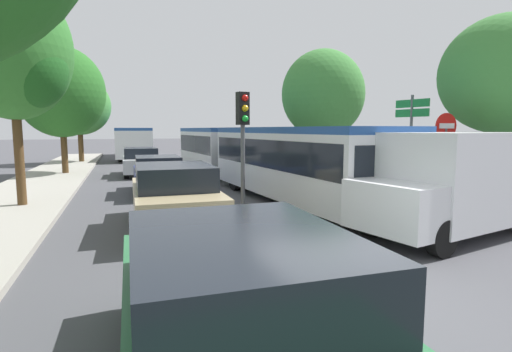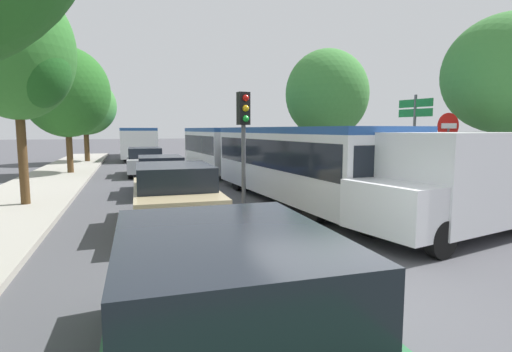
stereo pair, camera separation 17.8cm
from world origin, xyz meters
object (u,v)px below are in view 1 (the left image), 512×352
queued_car_tan (174,196)px  tree_left_mid (15,53)px  queued_car_navy (158,174)px  no_entry_sign (445,148)px  articulated_bus (254,153)px  tree_left_far (61,92)px  queued_car_green (238,316)px  direction_sign_post (411,124)px  tree_right_near (502,78)px  traffic_light (243,125)px  city_bus_rear (135,141)px  tree_left_distant (79,106)px  white_van (460,180)px  queued_car_silver (141,161)px  tree_right_mid (323,96)px

queued_car_tan → tree_left_mid: size_ratio=0.67×
queued_car_navy → no_entry_sign: bearing=-131.2°
articulated_bus → no_entry_sign: (3.22, -6.92, 0.46)m
tree_left_far → queued_car_green: bearing=-79.3°
direction_sign_post → tree_right_near: (0.43, -3.17, 1.27)m
traffic_light → queued_car_navy: bearing=-166.0°
queued_car_green → traffic_light: size_ratio=1.31×
city_bus_rear → tree_left_distant: tree_left_distant is taller
city_bus_rear → tree_left_far: 13.10m
tree_left_far → city_bus_rear: bearing=72.3°
tree_left_far → tree_right_near: tree_left_far is taller
queued_car_navy → direction_sign_post: bearing=-109.6°
white_van → tree_right_near: (3.14, 1.78, 2.58)m
tree_left_mid → queued_car_green: bearing=-70.1°
queued_car_navy → queued_car_silver: (-0.32, 6.22, 0.02)m
tree_left_mid → tree_right_mid: bearing=23.0°
queued_car_green → tree_left_far: size_ratio=0.68×
queued_car_tan → tree_right_near: (9.19, -0.92, 3.05)m
queued_car_tan → queued_car_silver: (-0.24, 11.72, -0.05)m
tree_left_mid → queued_car_navy: bearing=24.9°
no_entry_sign → tree_left_distant: (-11.09, 21.67, 2.11)m
city_bus_rear → traffic_light: size_ratio=3.41×
articulated_bus → traffic_light: size_ratio=4.89×
tree_left_mid → white_van: bearing=-32.3°
direction_sign_post → tree_left_mid: size_ratio=0.54×
queued_car_green → direction_sign_post: 12.72m
tree_left_distant → tree_right_near: (13.04, -21.64, -0.16)m
queued_car_green → tree_left_far: (-3.68, 19.42, 3.47)m
queued_car_green → tree_right_mid: tree_right_mid is taller
articulated_bus → queued_car_green: size_ratio=3.72×
queued_car_green → queued_car_silver: queued_car_green is taller
traffic_light → tree_right_near: 7.51m
traffic_light → tree_right_mid: (6.72, 8.01, 1.57)m
city_bus_rear → queued_car_tan: 25.09m
city_bus_rear → queued_car_tan: (0.06, -25.08, -0.65)m
articulated_bus → no_entry_sign: no_entry_sign is taller
city_bus_rear → tree_left_mid: 22.03m
queued_car_silver → tree_left_distant: bearing=22.7°
queued_car_silver → direction_sign_post: (9.00, -9.46, 1.83)m
traffic_light → direction_sign_post: 6.82m
queued_car_navy → queued_car_tan: bearing=180.0°
city_bus_rear → direction_sign_post: 24.50m
city_bus_rear → tree_left_distant: 6.32m
no_entry_sign → tree_left_distant: 24.44m
city_bus_rear → queued_car_navy: city_bus_rear is taller
tree_left_distant → queued_car_navy: bearing=-75.5°
city_bus_rear → queued_car_navy: size_ratio=2.89×
articulated_bus → traffic_light: bearing=-26.0°
white_van → tree_left_distant: (-9.91, 23.41, 2.75)m
tree_left_far → tree_right_near: 19.08m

